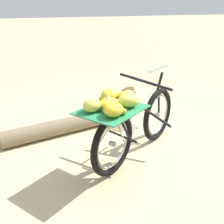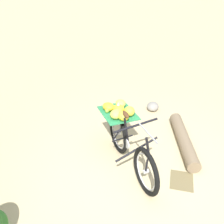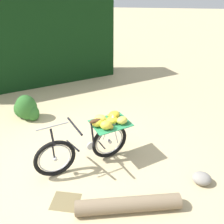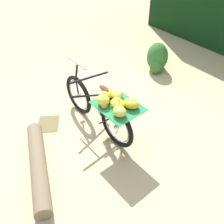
# 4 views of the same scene
# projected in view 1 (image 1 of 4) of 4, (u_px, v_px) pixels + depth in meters

# --- Properties ---
(ground_plane) EXTENTS (60.00, 60.00, 0.00)m
(ground_plane) POSITION_uv_depth(u_px,v_px,m) (154.00, 149.00, 3.69)
(ground_plane) COLOR #C6B284
(bicycle) EXTENTS (1.63, 1.27, 1.03)m
(bicycle) POSITION_uv_depth(u_px,v_px,m) (131.00, 119.00, 3.26)
(bicycle) COLOR black
(bicycle) RESTS_ON ground_plane
(fallen_log) EXTENTS (1.59, 0.58, 0.23)m
(fallen_log) POSITION_uv_depth(u_px,v_px,m) (57.00, 128.00, 4.04)
(fallen_log) COLOR #7F6B51
(fallen_log) RESTS_ON ground_plane
(leaf_litter_patch) EXTENTS (0.44, 0.36, 0.01)m
(leaf_litter_patch) POSITION_uv_depth(u_px,v_px,m) (121.00, 126.00, 4.37)
(leaf_litter_patch) COLOR olive
(leaf_litter_patch) RESTS_ON ground_plane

